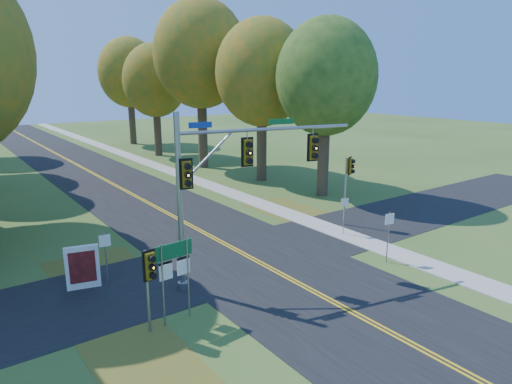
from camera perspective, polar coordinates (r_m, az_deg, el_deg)
ground at (r=21.13m, az=2.07°, el=-9.69°), size 160.00×160.00×0.00m
road_main at (r=21.13m, az=2.07°, el=-9.66°), size 8.00×160.00×0.02m
road_cross at (r=22.61m, az=-1.08°, el=-8.02°), size 60.00×6.00×0.02m
centerline_left at (r=21.07m, az=1.86°, el=-9.69°), size 0.10×160.00×0.01m
centerline_right at (r=21.18m, az=2.29°, el=-9.56°), size 0.10×160.00×0.01m
sidewalk_east at (r=25.16m, az=13.34°, el=-6.04°), size 1.60×160.00×0.06m
leaf_patch_w_near at (r=21.70m, az=-18.70°, el=-9.79°), size 4.00×6.00×0.00m
leaf_patch_e at (r=29.56m, az=5.31°, el=-2.73°), size 3.50×8.00×0.00m
leaf_patch_w_far at (r=15.53m, az=-14.07°, el=-19.59°), size 3.00×5.00×0.00m
tree_e_a at (r=33.60m, az=8.76°, el=13.93°), size 7.20×7.20×12.73m
tree_e_b at (r=38.39m, az=0.75°, el=14.62°), size 7.60×7.60×13.33m
tree_e_c at (r=44.67m, az=-6.92°, el=16.70°), size 8.80×8.80×15.79m
tree_e_d at (r=52.56m, az=-12.48°, el=13.42°), size 7.00×7.00×12.32m
tree_e_e at (r=62.93m, az=-15.55°, el=14.16°), size 7.80×7.80×13.74m
traffic_mast at (r=18.59m, az=-3.69°, el=2.15°), size 7.88×1.88×7.28m
east_signal_pole at (r=26.94m, az=11.54°, el=2.25°), size 0.45×0.54×4.13m
ped_signal_pole at (r=15.73m, az=-13.19°, el=-9.70°), size 0.48×0.56×3.05m
route_sign_cluster at (r=16.38m, az=-10.12°, el=-8.99°), size 1.42×0.18×3.05m
info_kiosk at (r=20.32m, az=-20.87°, el=-8.82°), size 1.35×0.50×1.86m
reg_sign_e_north at (r=25.64m, az=11.00°, el=-2.10°), size 0.39×0.19×2.17m
reg_sign_e_south at (r=22.27m, az=16.27°, el=-4.35°), size 0.47×0.15×2.47m
reg_sign_w at (r=19.82m, az=-18.30°, el=-6.96°), size 0.46×0.10×2.40m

